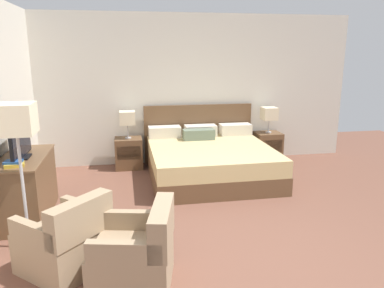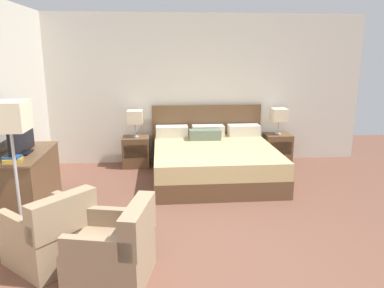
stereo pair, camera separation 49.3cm
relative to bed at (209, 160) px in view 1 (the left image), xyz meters
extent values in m
plane|color=brown|center=(-0.28, -2.73, -0.30)|extent=(11.23, 11.23, 0.00)
cube|color=silver|center=(-0.28, 1.04, 1.06)|extent=(6.43, 0.06, 2.72)
cube|color=brown|center=(0.00, -0.09, -0.16)|extent=(1.96, 2.02, 0.28)
cube|color=#D6BC7F|center=(0.00, -0.09, 0.11)|extent=(1.94, 2.00, 0.26)
cube|color=brown|center=(0.00, 0.94, 0.25)|extent=(2.04, 0.05, 1.09)
cube|color=beige|center=(-0.66, 0.75, 0.34)|extent=(0.58, 0.28, 0.20)
cube|color=beige|center=(0.00, 0.75, 0.34)|extent=(0.58, 0.28, 0.20)
cube|color=beige|center=(0.66, 0.75, 0.34)|extent=(0.58, 0.28, 0.20)
cube|color=slate|center=(-0.09, 0.48, 0.33)|extent=(0.55, 0.22, 0.18)
cube|color=brown|center=(-1.32, 0.74, -0.02)|extent=(0.48, 0.41, 0.55)
cube|color=#473120|center=(-1.32, 0.54, 0.03)|extent=(0.41, 0.01, 0.24)
cube|color=brown|center=(1.32, 0.74, -0.02)|extent=(0.48, 0.41, 0.55)
cube|color=#473120|center=(1.32, 0.54, 0.03)|extent=(0.41, 0.01, 0.24)
cylinder|color=#B7B7BC|center=(-1.32, 0.74, 0.26)|extent=(0.11, 0.11, 0.02)
cylinder|color=#B7B7BC|center=(-1.32, 0.74, 0.39)|extent=(0.02, 0.02, 0.23)
cube|color=beige|center=(-1.32, 0.74, 0.62)|extent=(0.27, 0.27, 0.23)
cylinder|color=#B7B7BC|center=(1.32, 0.74, 0.26)|extent=(0.11, 0.11, 0.02)
cylinder|color=#B7B7BC|center=(1.32, 0.74, 0.39)|extent=(0.02, 0.02, 0.23)
cube|color=beige|center=(1.32, 0.74, 0.62)|extent=(0.27, 0.27, 0.23)
cube|color=brown|center=(-2.61, -1.12, 0.10)|extent=(0.51, 1.20, 0.80)
cube|color=brown|center=(-2.61, -1.12, 0.49)|extent=(0.53, 1.24, 0.02)
cube|color=black|center=(-2.61, -1.18, 0.51)|extent=(0.18, 0.25, 0.02)
cube|color=black|center=(-2.61, -1.18, 0.80)|extent=(0.04, 0.81, 0.59)
cube|color=black|center=(-2.59, -1.18, 0.80)|extent=(0.01, 0.78, 0.57)
cube|color=gold|center=(-2.61, -1.52, 0.52)|extent=(0.24, 0.22, 0.04)
cube|color=#234C8E|center=(-2.62, -1.52, 0.55)|extent=(0.20, 0.16, 0.03)
cube|color=#9E8466|center=(-2.00, -2.41, -0.10)|extent=(0.96, 0.96, 0.40)
cube|color=#9E8466|center=(-1.80, -2.59, 0.28)|extent=(0.57, 0.61, 0.36)
cube|color=#9E8466|center=(-2.19, -2.63, 0.19)|extent=(0.53, 0.48, 0.18)
cube|color=#9E8466|center=(-1.80, -2.19, 0.19)|extent=(0.53, 0.48, 0.18)
cube|color=#9E8466|center=(-1.35, -2.80, -0.10)|extent=(0.81, 0.81, 0.40)
cube|color=#9E8466|center=(-1.08, -2.86, 0.28)|extent=(0.30, 0.70, 0.36)
cube|color=#9E8466|center=(-1.41, -3.09, 0.19)|extent=(0.63, 0.22, 0.18)
cube|color=#9E8466|center=(-1.29, -2.51, 0.19)|extent=(0.63, 0.22, 0.18)
cylinder|color=#B7B7BC|center=(-2.43, -1.94, -0.29)|extent=(0.28, 0.28, 0.02)
cylinder|color=#B7B7BC|center=(-2.43, -1.94, 0.34)|extent=(0.03, 0.03, 1.23)
cube|color=beige|center=(-2.43, -1.94, 1.11)|extent=(0.36, 0.36, 0.31)
camera|label=1|loc=(-1.36, -5.84, 1.76)|focal=35.00mm
camera|label=2|loc=(-0.87, -5.90, 1.76)|focal=35.00mm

